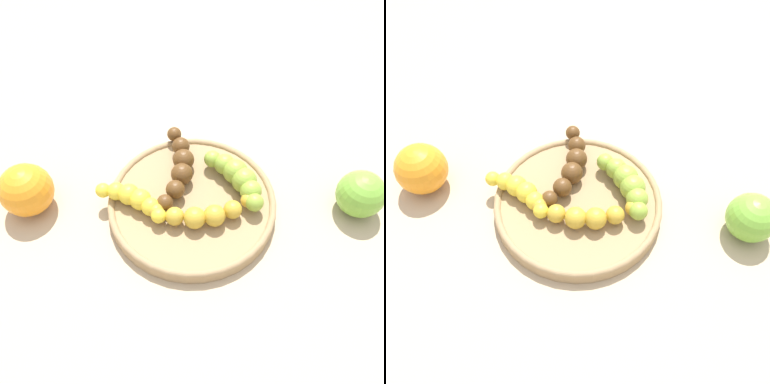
# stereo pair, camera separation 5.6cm
# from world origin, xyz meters

# --- Properties ---
(ground_plane) EXTENTS (2.40, 2.40, 0.00)m
(ground_plane) POSITION_xyz_m (0.00, 0.00, 0.00)
(ground_plane) COLOR tan
(fruit_bowl) EXTENTS (0.24, 0.24, 0.02)m
(fruit_bowl) POSITION_xyz_m (0.00, 0.00, 0.01)
(fruit_bowl) COLOR #A08259
(fruit_bowl) RESTS_ON ground_plane
(banana_spotted) EXTENTS (0.08, 0.14, 0.03)m
(banana_spotted) POSITION_xyz_m (-0.03, -0.02, 0.03)
(banana_spotted) COLOR gold
(banana_spotted) RESTS_ON fruit_bowl
(banana_green) EXTENTS (0.09, 0.10, 0.04)m
(banana_green) POSITION_xyz_m (0.04, -0.06, 0.04)
(banana_green) COLOR #8CAD38
(banana_green) RESTS_ON fruit_bowl
(banana_overripe) EXTENTS (0.15, 0.06, 0.03)m
(banana_overripe) POSITION_xyz_m (0.04, 0.03, 0.04)
(banana_overripe) COLOR #593819
(banana_overripe) RESTS_ON fruit_bowl
(banana_yellow) EXTENTS (0.05, 0.11, 0.03)m
(banana_yellow) POSITION_xyz_m (-0.03, 0.08, 0.03)
(banana_yellow) COLOR yellow
(banana_yellow) RESTS_ON fruit_bowl
(orange_fruit) EXTENTS (0.08, 0.08, 0.08)m
(orange_fruit) POSITION_xyz_m (-0.06, 0.23, 0.04)
(orange_fruit) COLOR orange
(orange_fruit) RESTS_ON ground_plane
(apple_green) EXTENTS (0.07, 0.07, 0.07)m
(apple_green) POSITION_xyz_m (0.06, -0.23, 0.03)
(apple_green) COLOR #72B238
(apple_green) RESTS_ON ground_plane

